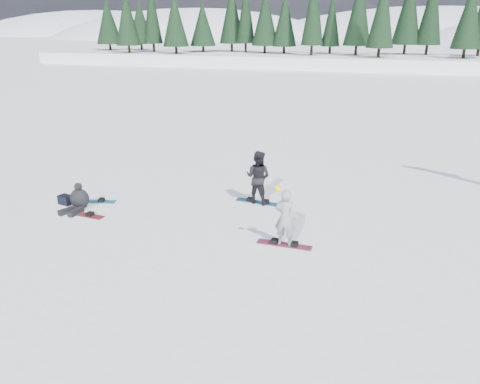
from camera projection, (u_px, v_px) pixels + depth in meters
name	position (u px, v px, depth m)	size (l,w,h in m)	color
ground	(221.00, 225.00, 13.87)	(420.00, 420.00, 0.00)	white
alpine_backdrop	(345.00, 73.00, 191.96)	(412.50, 227.00, 53.20)	white
snowboarder_woman	(285.00, 218.00, 12.33)	(0.61, 0.43, 1.73)	#A5A5AA
snowboarder_man	(258.00, 177.00, 15.29)	(0.87, 0.67, 1.78)	black
seated_rider	(79.00, 199.00, 14.93)	(0.74, 1.10, 0.87)	black
gear_bag	(66.00, 200.00, 15.41)	(0.45, 0.30, 0.30)	black
snowboard_woman	(284.00, 245.00, 12.60)	(1.50, 0.28, 0.03)	#932043
snowboard_man	(258.00, 202.00, 15.59)	(1.50, 0.28, 0.03)	#185985
snowboard_loose_b	(83.00, 214.00, 14.58)	(1.50, 0.28, 0.03)	maroon
snowboard_loose_c	(93.00, 202.00, 15.63)	(1.50, 0.28, 0.03)	teal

